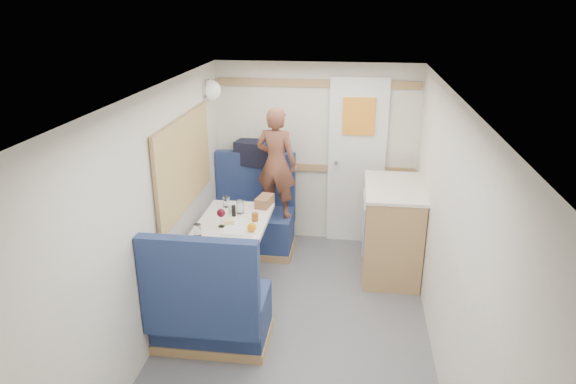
# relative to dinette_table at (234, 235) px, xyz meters

# --- Properties ---
(floor) EXTENTS (4.50, 4.50, 0.00)m
(floor) POSITION_rel_dinette_table_xyz_m (0.65, -1.00, -0.57)
(floor) COLOR #515156
(floor) RESTS_ON ground
(ceiling) EXTENTS (4.50, 4.50, 0.00)m
(ceiling) POSITION_rel_dinette_table_xyz_m (0.65, -1.00, 1.43)
(ceiling) COLOR silver
(ceiling) RESTS_ON wall_back
(wall_back) EXTENTS (2.20, 0.02, 2.00)m
(wall_back) POSITION_rel_dinette_table_xyz_m (0.65, 1.25, 0.43)
(wall_back) COLOR silver
(wall_back) RESTS_ON floor
(wall_left) EXTENTS (0.02, 4.50, 2.00)m
(wall_left) POSITION_rel_dinette_table_xyz_m (-0.45, -1.00, 0.43)
(wall_left) COLOR silver
(wall_left) RESTS_ON floor
(wall_right) EXTENTS (0.02, 4.50, 2.00)m
(wall_right) POSITION_rel_dinette_table_xyz_m (1.75, -1.00, 0.43)
(wall_right) COLOR silver
(wall_right) RESTS_ON floor
(oak_trim_low) EXTENTS (2.15, 0.02, 0.08)m
(oak_trim_low) POSITION_rel_dinette_table_xyz_m (0.65, 1.23, 0.28)
(oak_trim_low) COLOR #A6874B
(oak_trim_low) RESTS_ON wall_back
(oak_trim_high) EXTENTS (2.15, 0.02, 0.08)m
(oak_trim_high) POSITION_rel_dinette_table_xyz_m (0.65, 1.23, 1.21)
(oak_trim_high) COLOR #A6874B
(oak_trim_high) RESTS_ON wall_back
(side_window) EXTENTS (0.04, 1.30, 0.72)m
(side_window) POSITION_rel_dinette_table_xyz_m (-0.43, 0.00, 0.68)
(side_window) COLOR #A1AA90
(side_window) RESTS_ON wall_left
(rear_door) EXTENTS (0.62, 0.12, 1.86)m
(rear_door) POSITION_rel_dinette_table_xyz_m (1.10, 1.22, 0.41)
(rear_door) COLOR white
(rear_door) RESTS_ON wall_back
(dinette_table) EXTENTS (0.62, 0.92, 0.72)m
(dinette_table) POSITION_rel_dinette_table_xyz_m (0.00, 0.00, 0.00)
(dinette_table) COLOR white
(dinette_table) RESTS_ON floor
(bench_far) EXTENTS (0.90, 0.59, 1.05)m
(bench_far) POSITION_rel_dinette_table_xyz_m (-0.00, 0.86, -0.27)
(bench_far) COLOR #18204D
(bench_far) RESTS_ON floor
(bench_near) EXTENTS (0.90, 0.59, 1.05)m
(bench_near) POSITION_rel_dinette_table_xyz_m (-0.00, -0.86, -0.27)
(bench_near) COLOR #18204D
(bench_near) RESTS_ON floor
(ledge) EXTENTS (0.90, 0.14, 0.04)m
(ledge) POSITION_rel_dinette_table_xyz_m (-0.00, 1.12, 0.31)
(ledge) COLOR #A6874B
(ledge) RESTS_ON bench_far
(dome_light) EXTENTS (0.20, 0.20, 0.20)m
(dome_light) POSITION_rel_dinette_table_xyz_m (-0.39, 0.85, 1.18)
(dome_light) COLOR white
(dome_light) RESTS_ON wall_left
(galley_counter) EXTENTS (0.57, 0.92, 0.92)m
(galley_counter) POSITION_rel_dinette_table_xyz_m (1.47, 0.55, -0.10)
(galley_counter) COLOR #A6874B
(galley_counter) RESTS_ON floor
(person) EXTENTS (0.47, 0.35, 1.17)m
(person) POSITION_rel_dinette_table_xyz_m (0.28, 0.77, 0.47)
(person) COLOR brown
(person) RESTS_ON bench_far
(duffel_bag) EXTENTS (0.58, 0.36, 0.26)m
(duffel_bag) POSITION_rel_dinette_table_xyz_m (0.06, 1.12, 0.46)
(duffel_bag) COLOR black
(duffel_bag) RESTS_ON ledge
(tray) EXTENTS (0.29, 0.37, 0.02)m
(tray) POSITION_rel_dinette_table_xyz_m (0.11, -0.16, 0.16)
(tray) COLOR white
(tray) RESTS_ON dinette_table
(orange_fruit) EXTENTS (0.08, 0.08, 0.08)m
(orange_fruit) POSITION_rel_dinette_table_xyz_m (0.22, -0.26, 0.21)
(orange_fruit) COLOR orange
(orange_fruit) RESTS_ON tray
(cheese_block) EXTENTS (0.11, 0.08, 0.03)m
(cheese_block) POSITION_rel_dinette_table_xyz_m (-0.01, -0.13, 0.19)
(cheese_block) COLOR #DECE80
(cheese_block) RESTS_ON tray
(wine_glass) EXTENTS (0.08, 0.08, 0.17)m
(wine_glass) POSITION_rel_dinette_table_xyz_m (-0.07, -0.16, 0.28)
(wine_glass) COLOR white
(wine_glass) RESTS_ON dinette_table
(tumbler_left) EXTENTS (0.06, 0.06, 0.10)m
(tumbler_left) POSITION_rel_dinette_table_xyz_m (-0.23, -0.36, 0.21)
(tumbler_left) COLOR white
(tumbler_left) RESTS_ON dinette_table
(tumbler_mid) EXTENTS (0.07, 0.07, 0.11)m
(tumbler_mid) POSITION_rel_dinette_table_xyz_m (-0.14, 0.30, 0.21)
(tumbler_mid) COLOR white
(tumbler_mid) RESTS_ON dinette_table
(tumbler_right) EXTENTS (0.08, 0.08, 0.12)m
(tumbler_right) POSITION_rel_dinette_table_xyz_m (0.03, 0.16, 0.21)
(tumbler_right) COLOR silver
(tumbler_right) RESTS_ON dinette_table
(beer_glass) EXTENTS (0.06, 0.06, 0.09)m
(beer_glass) POSITION_rel_dinette_table_xyz_m (0.21, -0.04, 0.20)
(beer_glass) COLOR brown
(beer_glass) RESTS_ON dinette_table
(pepper_grinder) EXTENTS (0.04, 0.04, 0.11)m
(pepper_grinder) POSITION_rel_dinette_table_xyz_m (-0.01, 0.09, 0.21)
(pepper_grinder) COLOR black
(pepper_grinder) RESTS_ON dinette_table
(salt_grinder) EXTENTS (0.04, 0.04, 0.10)m
(salt_grinder) POSITION_rel_dinette_table_xyz_m (-0.06, 0.15, 0.20)
(salt_grinder) COLOR white
(salt_grinder) RESTS_ON dinette_table
(bread_loaf) EXTENTS (0.17, 0.25, 0.10)m
(bread_loaf) POSITION_rel_dinette_table_xyz_m (0.22, 0.38, 0.20)
(bread_loaf) COLOR brown
(bread_loaf) RESTS_ON dinette_table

